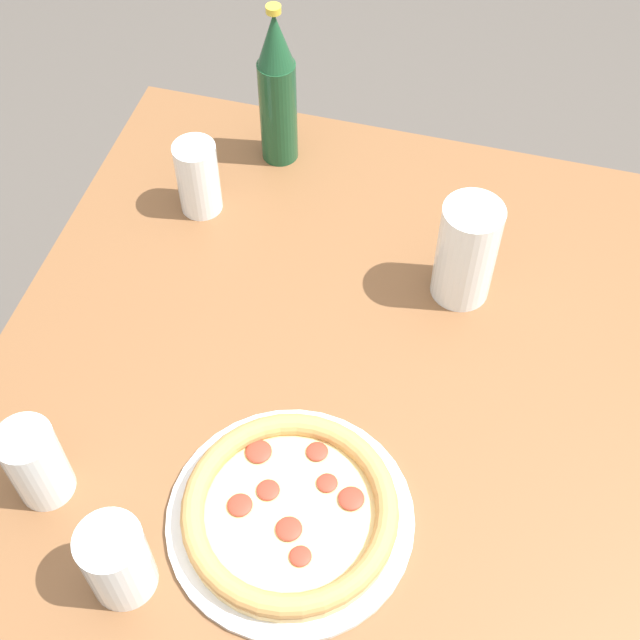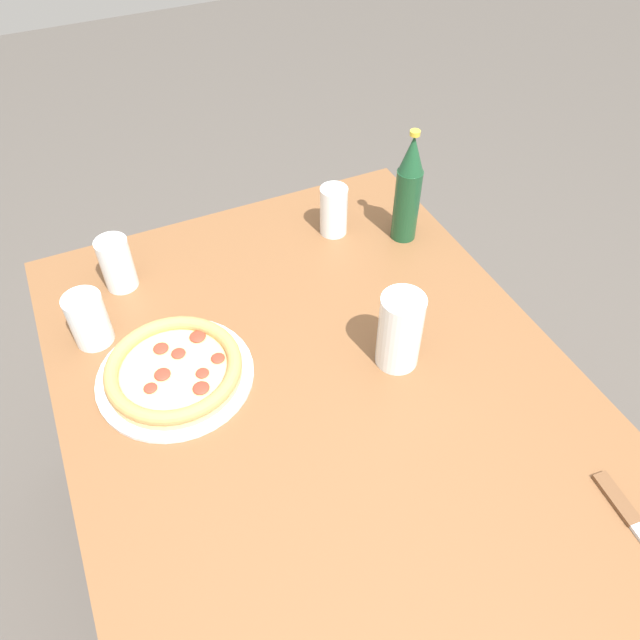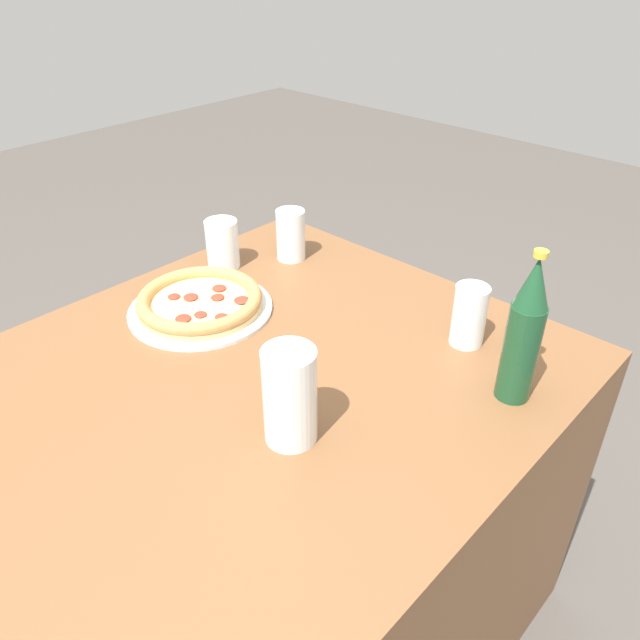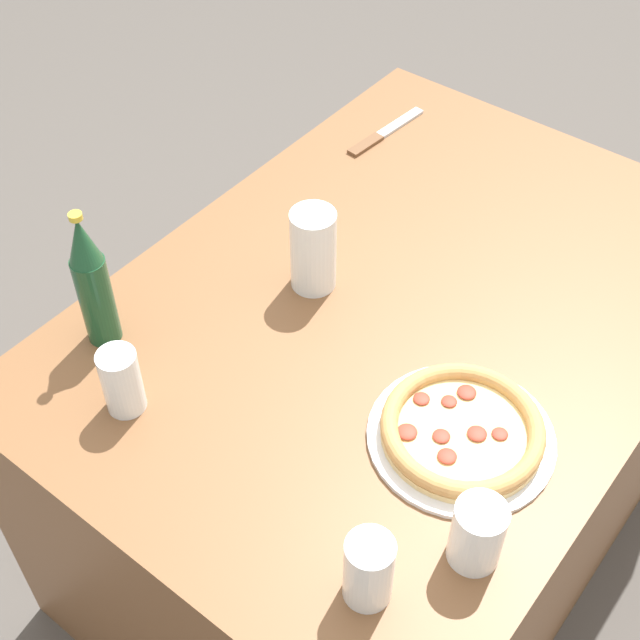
# 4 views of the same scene
# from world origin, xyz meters

# --- Properties ---
(ground_plane) EXTENTS (8.00, 8.00, 0.00)m
(ground_plane) POSITION_xyz_m (0.00, 0.00, 0.00)
(ground_plane) COLOR #4C4742
(table) EXTENTS (1.29, 0.91, 0.72)m
(table) POSITION_xyz_m (0.00, 0.00, 0.36)
(table) COLOR brown
(table) RESTS_ON ground_plane
(pizza_margherita) EXTENTS (0.29, 0.29, 0.04)m
(pizza_margherita) POSITION_xyz_m (-0.19, -0.24, 0.74)
(pizza_margherita) COLOR silver
(pizza_margherita) RESTS_ON table
(glass_orange_juice) EXTENTS (0.07, 0.07, 0.12)m
(glass_orange_juice) POSITION_xyz_m (-0.48, -0.27, 0.77)
(glass_orange_juice) COLOR white
(glass_orange_juice) RESTS_ON table
(glass_cola) EXTENTS (0.08, 0.08, 0.16)m
(glass_cola) POSITION_xyz_m (-0.06, 0.16, 0.80)
(glass_cola) COLOR white
(glass_cola) RESTS_ON table
(glass_mango_juice) EXTENTS (0.07, 0.07, 0.11)m
(glass_mango_juice) POSITION_xyz_m (-0.35, -0.35, 0.77)
(glass_mango_juice) COLOR white
(glass_mango_juice) RESTS_ON table
(glass_red_wine) EXTENTS (0.06, 0.06, 0.12)m
(glass_red_wine) POSITION_xyz_m (-0.46, 0.21, 0.78)
(glass_red_wine) COLOR white
(glass_red_wine) RESTS_ON table
(beer_bottle) EXTENTS (0.06, 0.06, 0.27)m
(beer_bottle) POSITION_xyz_m (-0.38, 0.35, 0.85)
(beer_bottle) COLOR #194728
(beer_bottle) RESTS_ON table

